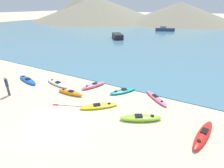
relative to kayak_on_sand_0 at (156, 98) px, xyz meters
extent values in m
plane|color=beige|center=(-4.79, -6.66, -0.13)|extent=(400.00, 400.00, 0.00)
cube|color=teal|center=(-4.79, 35.60, -0.10)|extent=(160.00, 70.00, 0.06)
cone|color=gray|center=(-69.10, 78.45, 6.08)|extent=(42.80, 42.80, 12.42)
cone|color=gray|center=(-53.20, 71.82, 5.54)|extent=(67.06, 67.06, 11.34)
cone|color=gray|center=(-11.30, 74.94, 4.23)|extent=(48.21, 48.21, 8.71)
ellipsoid|color=#E5668C|center=(0.00, 0.00, 0.00)|extent=(2.62, 2.39, 0.25)
cube|color=black|center=(-0.11, 0.10, 0.15)|extent=(0.61, 0.59, 0.05)
cylinder|color=black|center=(0.62, -0.54, 0.13)|extent=(0.20, 0.20, 0.02)
ellipsoid|color=#8CCC2D|center=(-0.10, -3.42, 0.04)|extent=(2.89, 2.10, 0.34)
cube|color=black|center=(-0.23, -3.49, 0.23)|extent=(0.66, 0.62, 0.05)
cylinder|color=black|center=(0.59, -3.02, 0.22)|extent=(0.26, 0.26, 0.02)
ellipsoid|color=white|center=(-9.55, -1.88, 0.02)|extent=(3.21, 1.30, 0.29)
cube|color=black|center=(-9.40, -1.90, 0.19)|extent=(0.63, 0.50, 0.05)
cylinder|color=black|center=(-10.40, -1.71, 0.18)|extent=(0.25, 0.25, 0.02)
ellipsoid|color=orange|center=(-7.00, -2.83, 0.04)|extent=(2.67, 0.74, 0.34)
cube|color=black|center=(-6.87, -2.83, 0.23)|extent=(0.50, 0.34, 0.05)
cylinder|color=black|center=(-7.72, -2.88, 0.22)|extent=(0.20, 0.20, 0.02)
ellipsoid|color=red|center=(3.82, -3.20, 0.03)|extent=(1.29, 3.43, 0.32)
cube|color=black|center=(3.85, -3.03, 0.22)|extent=(0.46, 0.66, 0.05)
cylinder|color=black|center=(3.63, -4.10, 0.21)|extent=(0.22, 0.22, 0.02)
ellipsoid|color=blue|center=(-12.94, -2.75, 0.02)|extent=(3.57, 1.57, 0.30)
cube|color=black|center=(-12.77, -2.79, 0.20)|extent=(0.71, 0.55, 0.05)
cylinder|color=black|center=(-13.87, -2.52, 0.18)|extent=(0.26, 0.26, 0.02)
ellipsoid|color=teal|center=(-3.03, -0.21, 0.01)|extent=(2.11, 2.59, 0.27)
cube|color=black|center=(-2.95, -0.10, 0.16)|extent=(0.61, 0.62, 0.05)
cylinder|color=black|center=(-3.44, -0.80, 0.15)|extent=(0.26, 0.26, 0.02)
ellipsoid|color=yellow|center=(-3.54, -3.46, 0.00)|extent=(2.73, 2.53, 0.25)
cube|color=black|center=(-3.66, -3.55, 0.14)|extent=(0.67, 0.66, 0.05)
cylinder|color=black|center=(-2.92, -2.91, 0.13)|extent=(0.25, 0.25, 0.02)
ellipsoid|color=#E5668C|center=(-6.02, -0.58, 0.05)|extent=(1.59, 2.65, 0.35)
cube|color=black|center=(-5.96, -0.46, 0.24)|extent=(0.49, 0.56, 0.05)
cylinder|color=black|center=(-6.31, -1.24, 0.23)|extent=(0.21, 0.21, 0.02)
cylinder|color=#4C4C4C|center=(-11.66, -5.62, 0.32)|extent=(0.13, 0.13, 0.89)
cylinder|color=#4C4C4C|center=(-11.50, -5.62, 0.32)|extent=(0.13, 0.13, 0.89)
cube|color=navy|center=(-11.58, -5.62, 1.07)|extent=(0.28, 0.30, 0.63)
cylinder|color=navy|center=(-11.72, -5.62, 1.09)|extent=(0.09, 0.09, 0.60)
cylinder|color=navy|center=(-11.45, -5.62, 1.09)|extent=(0.09, 0.09, 0.60)
sphere|color=tan|center=(-11.58, -5.62, 1.51)|extent=(0.24, 0.24, 0.24)
cube|color=black|center=(-16.35, 24.41, 0.50)|extent=(4.45, 4.97, 1.13)
cube|color=navy|center=(-9.74, 43.16, 0.39)|extent=(5.68, 3.40, 0.91)
cube|color=#8C99A8|center=(-10.25, 42.95, 1.16)|extent=(1.86, 1.41, 0.64)
cylinder|color=black|center=(-5.69, -4.41, -0.11)|extent=(1.78, 0.72, 0.03)
cube|color=red|center=(-6.78, -4.84, -0.11)|extent=(0.48, 0.33, 0.03)
cube|color=red|center=(-4.60, -3.99, -0.11)|extent=(0.48, 0.33, 0.03)
camera|label=1|loc=(3.05, -13.19, 7.18)|focal=28.00mm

